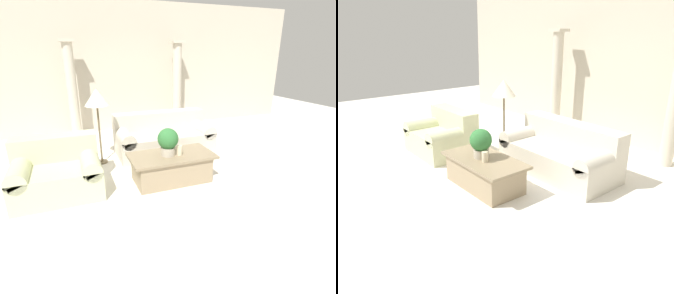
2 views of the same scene
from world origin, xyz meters
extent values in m
plane|color=silver|center=(0.00, 0.00, 0.00)|extent=(16.00, 16.00, 0.00)
cube|color=beige|center=(0.00, 2.94, 1.60)|extent=(10.00, 0.06, 3.20)
cube|color=beige|center=(0.33, 0.77, 0.22)|extent=(1.94, 0.95, 0.44)
cube|color=beige|center=(0.33, 1.08, 0.62)|extent=(1.94, 0.33, 0.37)
cylinder|color=beige|center=(-0.50, 0.77, 0.45)|extent=(0.28, 0.95, 0.28)
cylinder|color=beige|center=(1.16, 0.77, 0.45)|extent=(0.28, 0.95, 0.28)
cube|color=beige|center=(-1.71, -0.27, 0.22)|extent=(1.22, 0.95, 0.44)
cube|color=beige|center=(-1.71, 0.03, 0.62)|extent=(1.22, 0.33, 0.37)
cylinder|color=beige|center=(-2.18, -0.27, 0.45)|extent=(0.28, 0.95, 0.28)
cylinder|color=beige|center=(-1.24, -0.27, 0.45)|extent=(0.28, 0.95, 0.28)
cube|color=#998466|center=(0.00, -0.47, 0.21)|extent=(1.18, 0.62, 0.41)
cube|color=#897759|center=(0.00, -0.47, 0.43)|extent=(1.34, 0.70, 0.04)
cylinder|color=#B2A893|center=(-0.06, -0.48, 0.52)|extent=(0.22, 0.22, 0.13)
sphere|color=#2D6B33|center=(-0.06, -0.48, 0.73)|extent=(0.33, 0.33, 0.33)
cylinder|color=beige|center=(0.11, -0.54, 0.53)|extent=(0.09, 0.09, 0.15)
cylinder|color=brown|center=(-0.97, 0.68, 0.01)|extent=(0.21, 0.21, 0.03)
cylinder|color=brown|center=(-0.97, 0.68, 0.56)|extent=(0.04, 0.04, 1.07)
cone|color=beige|center=(-0.97, 0.68, 1.24)|extent=(0.43, 0.43, 0.29)
cylinder|color=beige|center=(-1.32, 2.46, 1.10)|extent=(0.23, 0.23, 2.20)
cube|color=beige|center=(-1.32, 2.46, 2.23)|extent=(0.33, 0.33, 0.06)
camera|label=1|loc=(-1.43, -4.07, 1.98)|focal=28.00mm
camera|label=2|loc=(3.67, -3.04, 2.23)|focal=35.00mm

